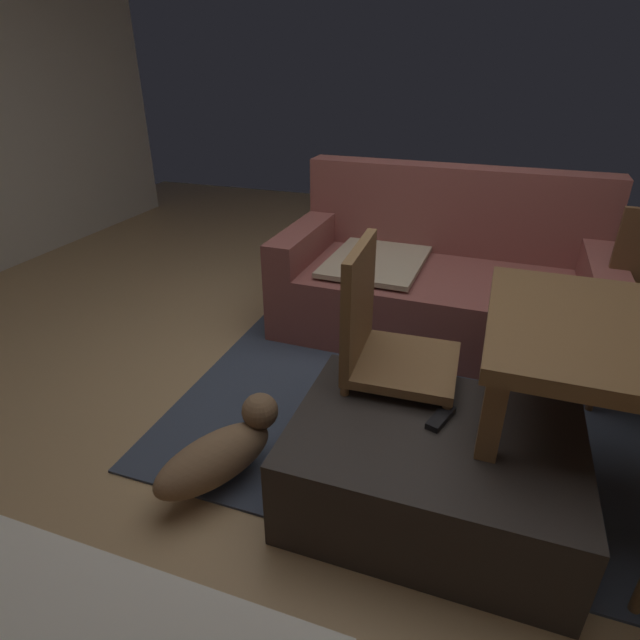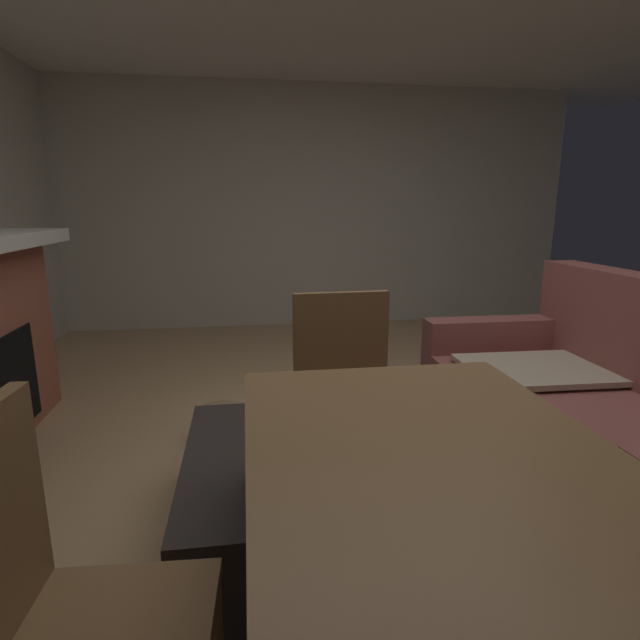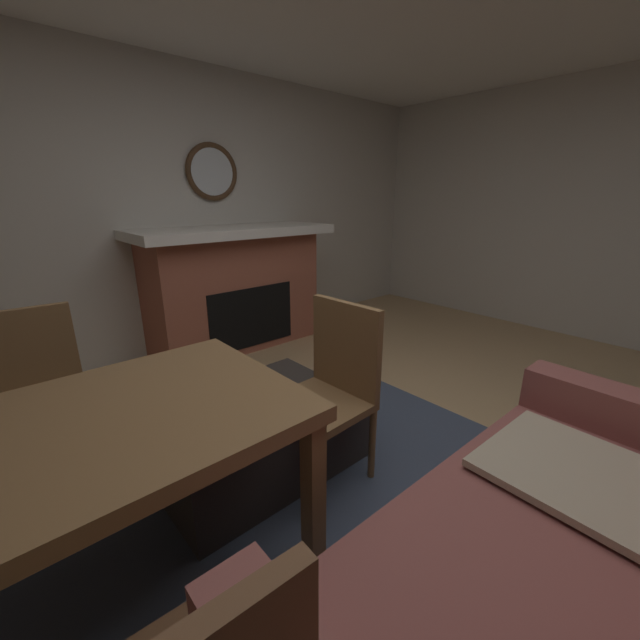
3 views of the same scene
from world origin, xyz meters
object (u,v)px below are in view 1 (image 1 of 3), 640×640
small_dog (221,452)px  dining_chair_west (383,341)px  ottoman_coffee_table (431,469)px  tv_remote (441,418)px  couch (439,280)px

small_dog → dining_chair_west: bearing=41.8°
ottoman_coffee_table → dining_chair_west: (-0.28, 0.31, 0.34)m
ottoman_coffee_table → tv_remote: 0.21m
ottoman_coffee_table → small_dog: ottoman_coffee_table is taller
couch → dining_chair_west: size_ratio=2.06×
tv_remote → ottoman_coffee_table: bearing=-80.0°
dining_chair_west → small_dog: dining_chair_west is taller
ottoman_coffee_table → tv_remote: (0.01, 0.06, 0.20)m
couch → small_dog: bearing=-110.0°
dining_chair_west → ottoman_coffee_table: bearing=-48.1°
couch → dining_chair_west: (-0.09, -1.22, 0.20)m
tv_remote → couch: bearing=115.9°
ottoman_coffee_table → tv_remote: tv_remote is taller
ottoman_coffee_table → dining_chair_west: size_ratio=1.12×
ottoman_coffee_table → tv_remote: size_ratio=6.49×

